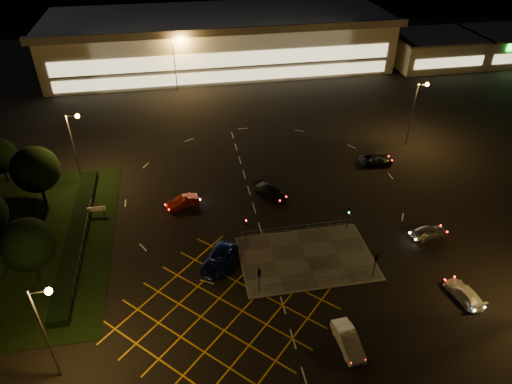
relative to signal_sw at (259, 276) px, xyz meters
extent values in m
plane|color=black|center=(4.00, 5.99, -2.37)|extent=(180.00, 180.00, 0.00)
cube|color=#4C4944|center=(6.00, 3.99, -2.31)|extent=(14.00, 9.00, 0.12)
cube|color=black|center=(-24.00, 11.99, -2.33)|extent=(18.00, 30.00, 0.08)
cube|color=black|center=(-19.00, 11.99, -1.87)|extent=(2.00, 26.00, 1.00)
cube|color=beige|center=(4.00, 67.99, 2.63)|extent=(70.00, 25.00, 10.00)
cube|color=slate|center=(4.00, 67.99, 7.83)|extent=(72.00, 26.50, 0.60)
cube|color=#FFEAA5|center=(4.00, 55.44, 2.63)|extent=(66.00, 0.20, 3.00)
cube|color=#FFEAA5|center=(4.00, 55.44, -0.57)|extent=(66.00, 0.20, 2.20)
cube|color=beige|center=(50.00, 59.99, 0.63)|extent=(18.00, 14.00, 6.00)
cube|color=slate|center=(50.00, 59.99, 3.78)|extent=(18.80, 14.80, 0.40)
cube|color=#FFEAA5|center=(50.00, 52.94, 0.23)|extent=(15.30, 0.20, 2.00)
cube|color=beige|center=(66.00, 59.99, 0.63)|extent=(14.00, 14.00, 6.00)
cube|color=slate|center=(66.00, 59.99, 3.78)|extent=(14.80, 14.80, 0.40)
cylinder|color=slate|center=(-18.00, -6.01, 2.63)|extent=(0.20, 0.20, 10.00)
cylinder|color=slate|center=(-17.30, -6.01, 7.43)|extent=(1.40, 0.12, 0.12)
sphere|color=orange|center=(-16.60, -6.01, 7.38)|extent=(0.56, 0.56, 0.56)
cylinder|color=slate|center=(-20.00, 23.99, 2.63)|extent=(0.20, 0.20, 10.00)
cylinder|color=slate|center=(-19.30, 23.99, 7.43)|extent=(1.40, 0.12, 0.12)
sphere|color=orange|center=(-18.60, 23.99, 7.38)|extent=(0.56, 0.56, 0.56)
cylinder|color=slate|center=(28.00, 25.99, 2.63)|extent=(0.20, 0.20, 10.00)
cylinder|color=slate|center=(28.70, 25.99, 7.43)|extent=(1.40, 0.12, 0.12)
sphere|color=orange|center=(29.40, 25.99, 7.38)|extent=(0.56, 0.56, 0.56)
cylinder|color=slate|center=(-6.00, 53.99, 2.63)|extent=(0.20, 0.20, 10.00)
cylinder|color=slate|center=(-5.30, 53.99, 7.43)|extent=(1.40, 0.12, 0.12)
sphere|color=orange|center=(-4.60, 53.99, 7.38)|extent=(0.56, 0.56, 0.56)
cylinder|color=slate|center=(34.00, 55.99, 2.63)|extent=(0.20, 0.20, 10.00)
cylinder|color=slate|center=(34.70, 55.99, 7.43)|extent=(1.40, 0.12, 0.12)
sphere|color=orange|center=(35.40, 55.99, 7.38)|extent=(0.56, 0.56, 0.56)
cylinder|color=black|center=(0.00, -0.01, -0.75)|extent=(0.10, 0.10, 3.00)
cube|color=black|center=(0.00, -0.01, 0.45)|extent=(0.28, 0.18, 0.90)
sphere|color=#19FF33|center=(0.00, 0.12, 0.45)|extent=(0.16, 0.16, 0.16)
cylinder|color=black|center=(12.00, -0.01, -0.75)|extent=(0.10, 0.10, 3.00)
cube|color=black|center=(12.00, -0.01, 0.45)|extent=(0.28, 0.18, 0.90)
sphere|color=#19FF33|center=(12.00, 0.12, 0.45)|extent=(0.16, 0.16, 0.16)
cylinder|color=black|center=(0.00, 7.99, -0.75)|extent=(0.10, 0.10, 3.00)
cube|color=black|center=(0.00, 7.99, 0.45)|extent=(0.28, 0.18, 0.90)
sphere|color=#FF0C0C|center=(0.00, 7.86, 0.45)|extent=(0.16, 0.16, 0.16)
cylinder|color=black|center=(12.00, 7.99, -0.75)|extent=(0.10, 0.10, 3.00)
cube|color=black|center=(12.00, 7.99, 0.45)|extent=(0.28, 0.18, 0.90)
sphere|color=#19FF33|center=(12.00, 7.86, 0.45)|extent=(0.16, 0.16, 0.16)
cylinder|color=black|center=(-24.00, 19.99, -0.93)|extent=(0.36, 0.36, 2.88)
sphere|color=black|center=(-24.00, 19.99, 2.59)|extent=(5.76, 5.76, 5.76)
cylinder|color=black|center=(-30.00, 25.99, -1.20)|extent=(0.36, 0.36, 2.34)
cylinder|color=black|center=(-22.00, 5.99, -1.02)|extent=(0.36, 0.36, 2.70)
sphere|color=black|center=(-22.00, 5.99, 2.28)|extent=(5.40, 5.40, 5.40)
imported|color=silver|center=(6.56, -7.56, -1.62)|extent=(1.87, 4.64, 1.50)
imported|color=#0D1951|center=(-3.44, 4.68, -1.59)|extent=(5.00, 6.15, 1.56)
imported|color=black|center=(4.59, 16.14, -1.67)|extent=(4.39, 5.07, 1.40)
imported|color=#B9BCC1|center=(20.75, 5.00, -1.64)|extent=(4.43, 2.23, 1.45)
imported|color=maroon|center=(-6.78, 15.99, -1.69)|extent=(4.38, 2.82, 1.36)
imported|color=black|center=(21.30, 21.58, -1.70)|extent=(4.91, 2.46, 1.33)
imported|color=silver|center=(19.72, -4.24, -1.72)|extent=(2.57, 4.72, 1.30)
camera|label=1|loc=(-5.96, -31.18, 31.96)|focal=32.00mm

